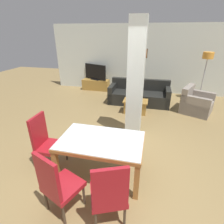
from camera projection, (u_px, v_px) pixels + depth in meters
ground_plane at (102, 172)px, 3.26m from camera, size 18.00×18.00×0.00m
back_wall at (136, 59)px, 7.25m from camera, size 7.20×0.09×2.70m
divider_pillar at (135, 83)px, 3.92m from camera, size 0.36×0.39×2.70m
dining_table at (101, 147)px, 3.02m from camera, size 1.44×0.90×0.73m
dining_chair_near_right at (109, 193)px, 2.20m from camera, size 0.60×0.60×1.04m
dining_chair_near_left at (57, 183)px, 2.34m from camera, size 0.60×0.60×1.04m
dining_chair_head_left at (46, 141)px, 3.26m from camera, size 0.46×0.46×1.04m
sofa at (139, 95)px, 6.35m from camera, size 2.12×0.88×0.82m
armchair at (196, 104)px, 5.61m from camera, size 1.12×1.13×0.82m
coffee_table at (135, 106)px, 5.59m from camera, size 0.76×0.47×0.42m
bottle at (140, 98)px, 5.36m from camera, size 0.08×0.08×0.30m
tv_stand at (96, 85)px, 7.83m from camera, size 1.18×0.40×0.46m
tv_screen at (95, 72)px, 7.60m from camera, size 1.04×0.46×0.67m
floor_lamp at (207, 60)px, 6.03m from camera, size 0.36×0.36×1.77m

